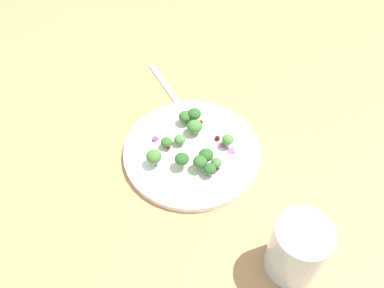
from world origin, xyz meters
TOP-DOWN VIEW (x-y plane):
  - ground_plane at (0.00, 0.00)cm, footprint 180.00×180.00cm
  - plate at (-2.02, -1.07)cm, footprint 25.19×25.19cm
  - dressing_pool at (-2.02, -1.07)cm, footprint 14.61×14.61cm
  - broccoli_floret_0 at (-8.79, -1.32)cm, footprint 2.60×2.60cm
  - broccoli_floret_1 at (1.88, -7.36)cm, footprint 2.73×2.73cm
  - broccoli_floret_2 at (-2.03, -5.74)cm, footprint 2.11×2.11cm
  - broccoli_floret_3 at (2.16, -2.41)cm, footprint 2.49×2.49cm
  - broccoli_floret_4 at (1.85, 3.54)cm, footprint 1.93×1.93cm
  - broccoli_floret_5 at (3.35, 2.49)cm, footprint 2.18×2.18cm
  - broccoli_floret_6 at (2.36, 0.77)cm, footprint 2.46×2.46cm
  - broccoli_floret_7 at (-3.32, 5.28)cm, footprint 2.16×2.16cm
  - broccoli_floret_8 at (-8.43, -2.98)cm, footprint 2.66×2.66cm
  - broccoli_floret_9 at (-5.97, -0.99)cm, footprint 2.89×2.89cm
  - broccoli_floret_10 at (0.95, 1.67)cm, footprint 2.58×2.58cm
  - broccoli_floret_11 at (-2.99, -3.42)cm, footprint 2.11×2.11cm
  - cranberry_0 at (-1.27, -5.31)cm, footprint 0.84×0.84cm
  - cranberry_1 at (-4.62, 3.40)cm, footprint 0.96×0.96cm
  - cranberry_2 at (-8.01, -0.38)cm, footprint 0.84×0.84cm
  - onion_bit_0 at (-7.46, -1.24)cm, footprint 1.66×1.64cm
  - onion_bit_1 at (-2.23, 6.08)cm, footprint 1.59×1.58cm
  - onion_bit_2 at (-3.43, -8.09)cm, footprint 1.29×1.29cm
  - onion_bit_3 at (-3.16, 4.57)cm, footprint 1.15×1.31cm
  - onion_bit_4 at (2.39, 3.43)cm, footprint 1.70×1.68cm
  - fork at (-17.69, -7.14)cm, footprint 16.56×11.68cm
  - water_glass at (17.56, 15.70)cm, footprint 7.97×7.97cm

SIDE VIEW (x-z plane):
  - ground_plane at x=0.00cm, z-range -2.00..0.00cm
  - fork at x=-17.69cm, z-range 0.00..0.50cm
  - plate at x=-2.02cm, z-range 0.01..1.71cm
  - dressing_pool at x=-2.02cm, z-range 1.20..1.40cm
  - onion_bit_1 at x=-2.23cm, z-range 1.23..1.55cm
  - onion_bit_3 at x=-3.16cm, z-range 1.29..1.86cm
  - onion_bit_4 at x=2.39cm, z-range 1.38..1.85cm
  - onion_bit_0 at x=-7.46cm, z-range 1.42..1.82cm
  - onion_bit_2 at x=-3.43cm, z-range 1.42..1.84cm
  - cranberry_1 at x=-4.62cm, z-range 1.31..2.27cm
  - cranberry_0 at x=-1.27cm, z-range 1.76..2.60cm
  - cranberry_2 at x=-8.01cm, z-range 1.78..2.62cm
  - broccoli_floret_11 at x=-2.99cm, z-range 1.43..3.56cm
  - broccoli_floret_2 at x=-2.03cm, z-range 1.53..3.66cm
  - broccoli_floret_4 at x=1.85cm, z-range 1.74..3.70cm
  - broccoli_floret_8 at x=-8.43cm, z-range 1.52..4.21cm
  - broccoli_floret_5 at x=3.35cm, z-range 1.80..4.01cm
  - broccoli_floret_9 at x=-5.97cm, z-range 1.55..4.47cm
  - broccoli_floret_7 at x=-3.32cm, z-range 2.00..4.19cm
  - broccoli_floret_1 at x=1.88cm, z-range 1.80..4.56cm
  - broccoli_floret_0 at x=-8.79cm, z-range 2.11..4.74cm
  - broccoli_floret_6 at x=2.36cm, z-range 2.19..4.68cm
  - broccoli_floret_3 at x=2.16cm, z-range 2.22..4.74cm
  - broccoli_floret_10 at x=0.95cm, z-range 2.25..4.86cm
  - water_glass at x=17.56cm, z-range 0.00..10.45cm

